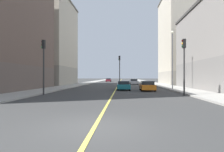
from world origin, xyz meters
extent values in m
plane|color=#373737|center=(0.00, 0.00, 0.00)|extent=(400.00, 400.00, 0.00)
cube|color=#9E9B93|center=(9.43, 49.00, 0.07)|extent=(3.82, 168.00, 0.15)
cube|color=#9E9B93|center=(-9.43, 49.00, 0.07)|extent=(3.82, 168.00, 0.15)
cube|color=#E5D14C|center=(0.00, 49.00, 0.01)|extent=(0.16, 154.00, 0.01)
cube|color=#9D9688|center=(16.46, 42.28, 1.58)|extent=(10.24, 15.36, 3.17)
cube|color=#BCB29E|center=(16.46, 42.28, 12.66)|extent=(10.24, 15.36, 18.97)
cube|color=#9D9688|center=(-16.46, 37.36, 2.07)|extent=(10.24, 15.43, 4.14)
cube|color=#BCB29E|center=(-16.46, 37.36, 11.78)|extent=(10.24, 15.43, 15.30)
cube|color=#545047|center=(-16.46, 37.36, 19.63)|extent=(10.54, 15.73, 0.40)
cylinder|color=#2D2D2D|center=(7.11, 12.27, 2.37)|extent=(0.16, 0.16, 4.73)
cube|color=black|center=(7.11, 12.27, 5.18)|extent=(0.28, 0.32, 0.90)
sphere|color=#320404|center=(6.95, 12.27, 5.45)|extent=(0.20, 0.20, 0.20)
sphere|color=orange|center=(6.95, 12.27, 5.17)|extent=(0.20, 0.20, 0.20)
sphere|color=black|center=(6.95, 12.27, 4.89)|extent=(0.20, 0.20, 0.20)
cylinder|color=#2D2D2D|center=(-7.11, 12.27, 2.39)|extent=(0.16, 0.16, 4.78)
cube|color=black|center=(-7.11, 12.27, 5.23)|extent=(0.28, 0.32, 0.90)
sphere|color=#320404|center=(-7.27, 12.27, 5.50)|extent=(0.20, 0.20, 0.20)
sphere|color=#352204|center=(-7.27, 12.27, 5.22)|extent=(0.20, 0.20, 0.20)
sphere|color=green|center=(-7.27, 12.27, 4.94)|extent=(0.20, 0.20, 0.20)
cylinder|color=#2D2D2D|center=(0.40, 31.11, 2.58)|extent=(0.16, 0.16, 5.15)
cube|color=black|center=(0.40, 31.11, 5.60)|extent=(0.28, 0.32, 0.90)
sphere|color=#320404|center=(0.24, 31.11, 5.87)|extent=(0.20, 0.20, 0.20)
sphere|color=#352204|center=(0.24, 31.11, 5.59)|extent=(0.20, 0.20, 0.20)
sphere|color=green|center=(0.24, 31.11, 5.31)|extent=(0.20, 0.20, 0.20)
cylinder|color=#4C4C51|center=(8.11, 20.74, 4.12)|extent=(0.14, 0.14, 7.94)
sphere|color=#EAEACC|center=(8.11, 20.74, 8.24)|extent=(0.36, 0.36, 0.36)
cube|color=silver|center=(3.75, 40.86, 0.56)|extent=(1.91, 4.47, 0.68)
cube|color=black|center=(3.75, 40.77, 1.11)|extent=(1.64, 2.13, 0.41)
cylinder|color=black|center=(2.89, 42.21, 0.32)|extent=(0.23, 0.64, 0.64)
cylinder|color=black|center=(4.54, 42.25, 0.32)|extent=(0.23, 0.64, 0.64)
cylinder|color=black|center=(2.95, 39.47, 0.32)|extent=(0.23, 0.64, 0.64)
cylinder|color=black|center=(4.60, 39.50, 0.32)|extent=(0.23, 0.64, 0.64)
cube|color=#196670|center=(1.13, 20.37, 0.53)|extent=(1.90, 4.19, 0.61)
cube|color=black|center=(1.13, 20.43, 1.06)|extent=(1.62, 2.11, 0.45)
cylinder|color=black|center=(0.29, 21.62, 0.32)|extent=(0.24, 0.65, 0.64)
cylinder|color=black|center=(1.88, 21.68, 0.32)|extent=(0.24, 0.65, 0.64)
cylinder|color=black|center=(0.38, 19.06, 0.32)|extent=(0.24, 0.65, 0.64)
cylinder|color=black|center=(1.97, 19.12, 0.32)|extent=(0.24, 0.65, 0.64)
cube|color=orange|center=(4.32, 19.01, 0.52)|extent=(1.86, 4.25, 0.61)
cube|color=black|center=(4.32, 18.90, 1.07)|extent=(1.62, 2.17, 0.50)
cylinder|color=black|center=(3.51, 20.33, 0.32)|extent=(0.23, 0.64, 0.64)
cylinder|color=black|center=(5.16, 20.32, 0.32)|extent=(0.23, 0.64, 0.64)
cylinder|color=black|center=(3.48, 17.71, 0.32)|extent=(0.23, 0.64, 0.64)
cylinder|color=black|center=(5.14, 17.69, 0.32)|extent=(0.23, 0.64, 0.64)
cube|color=maroon|center=(-4.30, 64.50, 0.55)|extent=(1.92, 4.51, 0.66)
cube|color=black|center=(-4.30, 64.43, 1.09)|extent=(1.67, 2.29, 0.43)
cylinder|color=black|center=(-5.17, 65.88, 0.32)|extent=(0.23, 0.64, 0.64)
cylinder|color=black|center=(-3.46, 65.90, 0.32)|extent=(0.23, 0.64, 0.64)
cylinder|color=black|center=(-5.14, 63.09, 0.32)|extent=(0.23, 0.64, 0.64)
cylinder|color=black|center=(-3.43, 63.11, 0.32)|extent=(0.23, 0.64, 0.64)
camera|label=1|loc=(1.07, -7.20, 1.89)|focal=30.99mm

